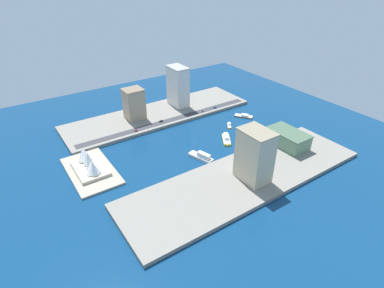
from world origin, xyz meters
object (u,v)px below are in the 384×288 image
Objects in this scene: apartment_midrise_tan at (134,104)px; hatchback_blue at (215,107)px; pickup_red at (136,131)px; opera_landmark at (89,163)px; hotel_broad_white at (178,86)px; terminal_long_green at (288,138)px; ferry_yellow_fast at (226,139)px; traffic_light_waterfront at (191,114)px; sedan_silver at (202,111)px; barge_flat_brown at (244,116)px; ferry_white_commuter at (201,157)px; office_block_beige at (254,156)px; water_taxi_orange at (229,125)px; suv_black at (161,121)px.

apartment_midrise_tan reaches higher than hatchback_blue.
pickup_red is 79.46m from opera_landmark.
hotel_broad_white reaches higher than terminal_long_green.
apartment_midrise_tan is 0.87× the size of terminal_long_green.
hatchback_blue is at bearing -136.94° from hotel_broad_white.
hotel_broad_white is 1.39× the size of apartment_midrise_tan.
ferry_yellow_fast is 79.59m from hatchback_blue.
hatchback_blue is 186.69m from opera_landmark.
sedan_silver is at bearing -79.31° from traffic_light_waterfront.
barge_flat_brown is 0.79× the size of ferry_white_commuter.
terminal_long_green is 0.90× the size of office_block_beige.
hatchback_blue is at bearing -107.75° from apartment_midrise_tan.
ferry_yellow_fast reaches higher than water_taxi_orange.
ferry_yellow_fast is (-24.55, 24.84, 0.81)m from water_taxi_orange.
ferry_white_commuter is 107.51m from opera_landmark.
hatchback_blue is (45.38, -13.07, 3.31)m from water_taxi_orange.
ferry_yellow_fast is 5.18× the size of pickup_red.
ferry_white_commuter is 62.63m from office_block_beige.
traffic_light_waterfront is at bearing -121.57° from apartment_midrise_tan.
suv_black is at bearing -2.40° from ferry_white_commuter.
pickup_red reaches higher than barge_flat_brown.
hotel_broad_white reaches higher than water_taxi_orange.
ferry_yellow_fast is at bearing 151.54° from hatchback_blue.
ferry_yellow_fast is at bearing -100.38° from opera_landmark.
water_taxi_orange is at bearing 13.58° from terminal_long_green.
water_taxi_orange is 47.34m from hatchback_blue.
office_block_beige reaches higher than ferry_white_commuter.
suv_black is 36.08m from pickup_red.
office_block_beige is (-104.16, 85.32, 26.35)m from barge_flat_brown.
terminal_long_green is 8.56× the size of sedan_silver.
sedan_silver reaches higher than hatchback_blue.
sedan_silver is at bearing 11.84° from terminal_long_green.
terminal_long_green is (-72.83, -17.59, 10.49)m from water_taxi_orange.
ferry_yellow_fast is 66.30m from traffic_light_waterfront.
barge_flat_brown is at bearing -39.32° from office_block_beige.
water_taxi_orange is at bearing -90.59° from opera_landmark.
suv_black is at bearing -64.95° from opera_landmark.
office_block_beige is at bearing 140.68° from barge_flat_brown.
ferry_white_commuter reaches higher than sedan_silver.
sedan_silver is (140.12, -46.15, -23.09)m from office_block_beige.
ferry_white_commuter is at bearing -112.64° from opera_landmark.
pickup_red is (83.46, 31.85, 1.79)m from ferry_white_commuter.
traffic_light_waterfront reaches higher than ferry_white_commuter.
hatchback_blue is at bearing -76.48° from opera_landmark.
terminal_long_green reaches higher than pickup_red.
barge_flat_brown is at bearing -118.02° from traffic_light_waterfront.
sedan_silver reaches higher than pickup_red.
hotel_broad_white is 1.19× the size of opera_landmark.
water_taxi_orange is 50.52m from traffic_light_waterfront.
water_taxi_orange is 82.42m from suv_black.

